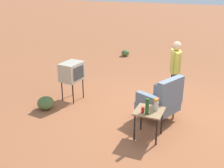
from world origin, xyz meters
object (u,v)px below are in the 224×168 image
Objects in this scene: armchair at (162,100)px; person_standing at (175,69)px; side_table at (149,114)px; flower_vase at (156,103)px; tv_on_stand at (72,72)px; soda_can_red at (143,110)px; bottle_wine_green at (147,106)px.

armchair is 0.65× the size of person_standing.
person_standing reaches higher than side_table.
flower_vase is at bearing 3.72° from armchair.
tv_on_stand is at bearing -95.35° from armchair.
tv_on_stand reaches higher than soda_can_red.
tv_on_stand reaches higher than bottle_wine_green.
armchair is 8.69× the size of soda_can_red.
soda_can_red is 0.31m from flower_vase.
armchair is at bearing 170.66° from soda_can_red.
side_table is 1.89× the size of bottle_wine_green.
bottle_wine_green is (0.15, -0.01, 0.25)m from side_table.
armchair is at bearing -4.46° from person_standing.
armchair is at bearing 175.66° from bottle_wine_green.
person_standing is at bearing 179.06° from flower_vase.
bottle_wine_green is at bearing -4.40° from person_standing.
tv_on_stand reaches higher than side_table.
armchair is 1.03× the size of tv_on_stand.
soda_can_red is (0.97, -0.16, 0.17)m from armchair.
armchair is 0.82m from side_table.
soda_can_red is at bearing 62.36° from tv_on_stand.
soda_can_red is at bearing -6.88° from person_standing.
person_standing reaches higher than tv_on_stand.
soda_can_red reaches higher than side_table.
tv_on_stand is at bearing -116.89° from bottle_wine_green.
bottle_wine_green reaches higher than side_table.
soda_can_red is 0.46× the size of flower_vase.
soda_can_red is at bearing -43.49° from flower_vase.
tv_on_stand is 0.63× the size of person_standing.
person_standing is 13.44× the size of soda_can_red.
side_table is 0.59× the size of tv_on_stand.
side_table is at bearing -4.58° from person_standing.
bottle_wine_green is at bearing 86.28° from soda_can_red.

